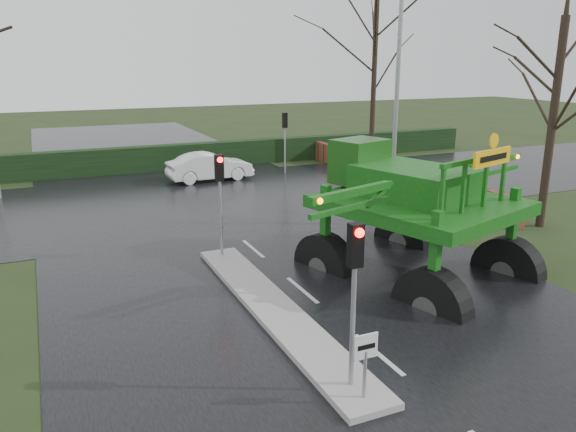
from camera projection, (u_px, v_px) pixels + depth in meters
name	position (u px, v px, depth m)	size (l,w,h in m)	color
ground	(378.00, 355.00, 12.69)	(140.00, 140.00, 0.00)	black
road_main	(235.00, 234.00, 21.49)	(14.00, 80.00, 0.02)	black
road_cross	(194.00, 199.00, 26.76)	(80.00, 12.00, 0.02)	black
median_island	(274.00, 309.00, 14.80)	(1.20, 10.00, 0.16)	gray
hedge_row	(159.00, 158.00, 33.60)	(44.00, 0.90, 1.50)	black
brick_wall	(381.00, 170.00, 30.73)	(0.40, 20.00, 1.20)	#592D1E
keep_left_sign	(366.00, 356.00, 10.58)	(0.50, 0.07, 1.35)	gray
traffic_signal_near	(355.00, 271.00, 10.60)	(0.26, 0.33, 3.52)	gray
traffic_signal_mid	(220.00, 183.00, 18.07)	(0.26, 0.33, 3.52)	gray
traffic_signal_far	(285.00, 129.00, 32.14)	(0.26, 0.33, 3.52)	gray
street_light_right	(392.00, 70.00, 24.85)	(3.85, 0.30, 10.00)	gray
tree_right_near	(556.00, 94.00, 21.09)	(5.60, 5.60, 9.64)	black
tree_right_far	(375.00, 59.00, 34.52)	(7.00, 7.00, 12.05)	black
crop_sprayer	(430.00, 210.00, 14.54)	(9.76, 7.42, 5.68)	black
white_sedan	(210.00, 181.00, 30.94)	(1.61, 4.63, 1.52)	white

